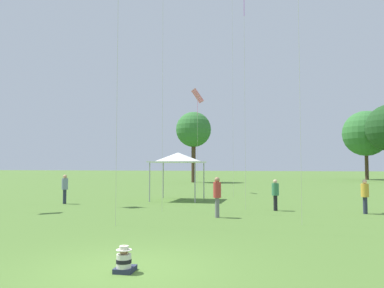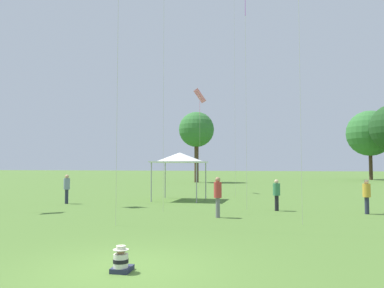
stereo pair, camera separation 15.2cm
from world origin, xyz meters
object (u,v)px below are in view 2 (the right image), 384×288
object	(u,v)px
person_standing_1	(67,186)
distant_tree_0	(370,133)
person_standing_4	(367,194)
kite_2	(200,97)
distant_tree_2	(196,130)
seated_toddler	(121,261)
person_standing_2	(277,192)
person_standing_0	(218,193)
canopy_tent	(180,158)

from	to	relation	value
person_standing_1	distant_tree_0	bearing A→B (deg)	83.31
person_standing_4	kite_2	size ratio (longest dim) A/B	0.18
distant_tree_0	distant_tree_2	size ratio (longest dim) A/B	1.16
seated_toddler	person_standing_2	distance (m)	11.93
person_standing_1	person_standing_2	distance (m)	11.91
person_standing_0	canopy_tent	xyz separation A→B (m)	(-3.74, 7.28, 1.67)
person_standing_4	distant_tree_0	xyz separation A→B (m)	(9.45, 44.86, 6.34)
kite_2	distant_tree_0	xyz separation A→B (m)	(19.87, 33.21, -0.64)
distant_tree_0	distant_tree_2	xyz separation A→B (m)	(-24.36, -15.35, -0.34)
seated_toddler	person_standing_4	size ratio (longest dim) A/B	0.36
person_standing_0	person_standing_1	world-z (taller)	person_standing_0
seated_toddler	person_standing_0	world-z (taller)	person_standing_0
person_standing_0	person_standing_4	distance (m)	6.97
person_standing_0	distant_tree_2	world-z (taller)	distant_tree_2
person_standing_4	distant_tree_0	distance (m)	46.28
person_standing_2	kite_2	size ratio (longest dim) A/B	0.18
person_standing_0	person_standing_1	size ratio (longest dim) A/B	1.02
seated_toddler	person_standing_0	size ratio (longest dim) A/B	0.33
seated_toddler	person_standing_1	size ratio (longest dim) A/B	0.33
person_standing_1	canopy_tent	bearing A→B (deg)	55.68
person_standing_1	person_standing_2	size ratio (longest dim) A/B	1.10
person_standing_2	canopy_tent	bearing A→B (deg)	-158.99
person_standing_1	kite_2	size ratio (longest dim) A/B	0.20
person_standing_4	canopy_tent	distance (m)	11.23
person_standing_1	person_standing_4	bearing A→B (deg)	20.23
canopy_tent	person_standing_4	bearing A→B (deg)	-23.97
person_standing_1	person_standing_0	bearing A→B (deg)	2.46
distant_tree_2	canopy_tent	bearing A→B (deg)	-79.19
distant_tree_2	kite_2	bearing A→B (deg)	-75.91
person_standing_4	person_standing_1	bearing A→B (deg)	101.99
person_standing_2	person_standing_0	bearing A→B (deg)	-72.32
canopy_tent	distant_tree_0	bearing A→B (deg)	64.12
canopy_tent	person_standing_1	bearing A→B (deg)	-147.57
kite_2	distant_tree_0	bearing A→B (deg)	-14.14
person_standing_0	person_standing_2	world-z (taller)	person_standing_0
person_standing_0	person_standing_1	bearing A→B (deg)	39.26
canopy_tent	person_standing_2	bearing A→B (deg)	-34.72
kite_2	distant_tree_2	world-z (taller)	distant_tree_2
distant_tree_0	person_standing_2	bearing A→B (deg)	-106.80
person_standing_0	distant_tree_2	bearing A→B (deg)	-15.16
kite_2	person_standing_1	bearing A→B (deg)	169.88
person_standing_1	distant_tree_2	size ratio (longest dim) A/B	0.18
distant_tree_0	distant_tree_2	distance (m)	28.79
seated_toddler	distant_tree_0	xyz separation A→B (m)	(16.37, 56.14, 7.04)
seated_toddler	distant_tree_0	bearing A→B (deg)	70.05
person_standing_0	person_standing_1	xyz separation A→B (m)	(-9.51, 3.61, -0.03)
seated_toddler	canopy_tent	distance (m)	16.30
person_standing_0	distant_tree_2	size ratio (longest dim) A/B	0.18
person_standing_0	person_standing_4	bearing A→B (deg)	-96.50
kite_2	distant_tree_2	size ratio (longest dim) A/B	0.92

